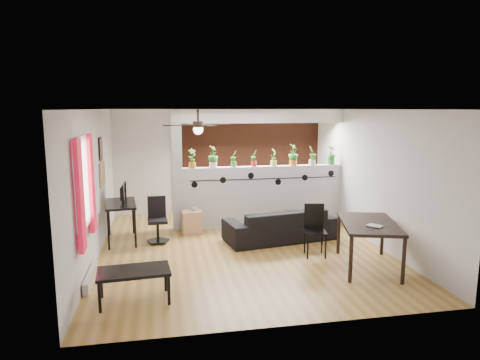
# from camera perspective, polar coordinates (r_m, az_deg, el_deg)

# --- Properties ---
(room_shell) EXTENTS (6.30, 7.10, 2.90)m
(room_shell) POSITION_cam_1_polar(r_m,az_deg,el_deg) (7.89, 0.11, -0.07)
(room_shell) COLOR olive
(room_shell) RESTS_ON ground
(partition_wall) EXTENTS (3.60, 0.18, 1.35)m
(partition_wall) POSITION_cam_1_polar(r_m,az_deg,el_deg) (9.62, 3.15, -2.13)
(partition_wall) COLOR #BCBCC1
(partition_wall) RESTS_ON ground
(ceiling_header) EXTENTS (3.60, 0.18, 0.30)m
(ceiling_header) POSITION_cam_1_polar(r_m,az_deg,el_deg) (9.42, 3.25, 8.50)
(ceiling_header) COLOR silver
(ceiling_header) RESTS_ON room_shell
(pier_column) EXTENTS (0.22, 0.20, 2.60)m
(pier_column) POSITION_cam_1_polar(r_m,az_deg,el_deg) (9.25, -8.40, 1.24)
(pier_column) COLOR #BCBCC1
(pier_column) RESTS_ON ground
(brick_panel) EXTENTS (3.90, 0.05, 2.60)m
(brick_panel) POSITION_cam_1_polar(r_m,az_deg,el_deg) (10.93, 1.36, 2.61)
(brick_panel) COLOR #AF4E32
(brick_panel) RESTS_ON ground
(vine_decal) EXTENTS (3.31, 0.01, 0.30)m
(vine_decal) POSITION_cam_1_polar(r_m,az_deg,el_deg) (9.45, 3.31, 0.16)
(vine_decal) COLOR black
(vine_decal) RESTS_ON partition_wall
(window_assembly) EXTENTS (0.09, 1.30, 1.55)m
(window_assembly) POSITION_cam_1_polar(r_m,az_deg,el_deg) (6.64, -20.08, -0.66)
(window_assembly) COLOR white
(window_assembly) RESTS_ON room_shell
(baseboard_heater) EXTENTS (0.08, 1.00, 0.18)m
(baseboard_heater) POSITION_cam_1_polar(r_m,az_deg,el_deg) (7.01, -19.27, -12.14)
(baseboard_heater) COLOR beige
(baseboard_heater) RESTS_ON ground
(corkboard) EXTENTS (0.03, 0.60, 0.45)m
(corkboard) POSITION_cam_1_polar(r_m,az_deg,el_deg) (8.77, -17.87, 0.76)
(corkboard) COLOR #A4774F
(corkboard) RESTS_ON room_shell
(framed_art) EXTENTS (0.03, 0.34, 0.44)m
(framed_art) POSITION_cam_1_polar(r_m,az_deg,el_deg) (8.66, -18.10, 3.98)
(framed_art) COLOR #8C7259
(framed_art) RESTS_ON room_shell
(ceiling_fan) EXTENTS (1.19, 1.19, 0.43)m
(ceiling_fan) POSITION_cam_1_polar(r_m,az_deg,el_deg) (7.38, -5.62, 7.14)
(ceiling_fan) COLOR black
(ceiling_fan) RESTS_ON room_shell
(potted_plant_0) EXTENTS (0.26, 0.23, 0.42)m
(potted_plant_0) POSITION_cam_1_polar(r_m,az_deg,el_deg) (9.23, -6.39, 2.99)
(potted_plant_0) COLOR orange
(potted_plant_0) RESTS_ON partition_wall
(potted_plant_1) EXTENTS (0.23, 0.28, 0.47)m
(potted_plant_1) POSITION_cam_1_polar(r_m,az_deg,el_deg) (9.27, -3.61, 3.21)
(potted_plant_1) COLOR white
(potted_plant_1) RESTS_ON partition_wall
(potted_plant_2) EXTENTS (0.23, 0.22, 0.37)m
(potted_plant_2) POSITION_cam_1_polar(r_m,az_deg,el_deg) (9.34, -0.85, 2.94)
(potted_plant_2) COLOR #348931
(potted_plant_2) RESTS_ON partition_wall
(potted_plant_3) EXTENTS (0.22, 0.21, 0.36)m
(potted_plant_3) POSITION_cam_1_polar(r_m,az_deg,el_deg) (9.43, 1.86, 2.99)
(potted_plant_3) COLOR red
(potted_plant_3) RESTS_ON partition_wall
(potted_plant_4) EXTENTS (0.24, 0.26, 0.40)m
(potted_plant_4) POSITION_cam_1_polar(r_m,az_deg,el_deg) (9.53, 4.52, 3.16)
(potted_plant_4) COLOR #E1CB4F
(potted_plant_4) RESTS_ON partition_wall
(potted_plant_5) EXTENTS (0.27, 0.30, 0.48)m
(potted_plant_5) POSITION_cam_1_polar(r_m,az_deg,el_deg) (9.65, 7.11, 3.42)
(potted_plant_5) COLOR orange
(potted_plant_5) RESTS_ON partition_wall
(potted_plant_6) EXTENTS (0.27, 0.25, 0.43)m
(potted_plant_6) POSITION_cam_1_polar(r_m,az_deg,el_deg) (9.80, 9.63, 3.30)
(potted_plant_6) COLOR silver
(potted_plant_6) RESTS_ON partition_wall
(potted_plant_7) EXTENTS (0.23, 0.26, 0.42)m
(potted_plant_7) POSITION_cam_1_polar(r_m,az_deg,el_deg) (9.97, 12.07, 3.32)
(potted_plant_7) COLOR #2E7E35
(potted_plant_7) RESTS_ON partition_wall
(sofa) EXTENTS (2.20, 1.17, 0.61)m
(sofa) POSITION_cam_1_polar(r_m,az_deg,el_deg) (8.66, 5.35, -5.98)
(sofa) COLOR black
(sofa) RESTS_ON ground
(cube_shelf) EXTENTS (0.42, 0.38, 0.49)m
(cube_shelf) POSITION_cam_1_polar(r_m,az_deg,el_deg) (9.14, -6.45, -5.58)
(cube_shelf) COLOR tan
(cube_shelf) RESTS_ON ground
(cup) EXTENTS (0.13, 0.13, 0.10)m
(cup) POSITION_cam_1_polar(r_m,az_deg,el_deg) (9.07, -6.17, -3.79)
(cup) COLOR gray
(cup) RESTS_ON cube_shelf
(computer_desk) EXTENTS (0.67, 1.13, 0.78)m
(computer_desk) POSITION_cam_1_polar(r_m,az_deg,el_deg) (8.76, -15.62, -3.41)
(computer_desk) COLOR black
(computer_desk) RESTS_ON ground
(monitor) EXTENTS (0.34, 0.06, 0.19)m
(monitor) POSITION_cam_1_polar(r_m,az_deg,el_deg) (8.87, -15.59, -2.11)
(monitor) COLOR black
(monitor) RESTS_ON computer_desk
(office_chair) EXTENTS (0.46, 0.46, 0.89)m
(office_chair) POSITION_cam_1_polar(r_m,az_deg,el_deg) (8.61, -10.95, -5.62)
(office_chair) COLOR black
(office_chair) RESTS_ON ground
(dining_table) EXTENTS (1.20, 1.59, 0.77)m
(dining_table) POSITION_cam_1_polar(r_m,az_deg,el_deg) (7.37, 16.81, -6.05)
(dining_table) COLOR black
(dining_table) RESTS_ON ground
(book) EXTENTS (0.27, 0.28, 0.02)m
(book) POSITION_cam_1_polar(r_m,az_deg,el_deg) (7.05, 17.24, -6.00)
(book) COLOR gray
(book) RESTS_ON dining_table
(folding_chair) EXTENTS (0.43, 0.43, 0.93)m
(folding_chair) POSITION_cam_1_polar(r_m,az_deg,el_deg) (7.83, 9.91, -5.95)
(folding_chair) COLOR black
(folding_chair) RESTS_ON ground
(coffee_table) EXTENTS (1.01, 0.61, 0.45)m
(coffee_table) POSITION_cam_1_polar(r_m,az_deg,el_deg) (6.12, -13.97, -11.97)
(coffee_table) COLOR black
(coffee_table) RESTS_ON ground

